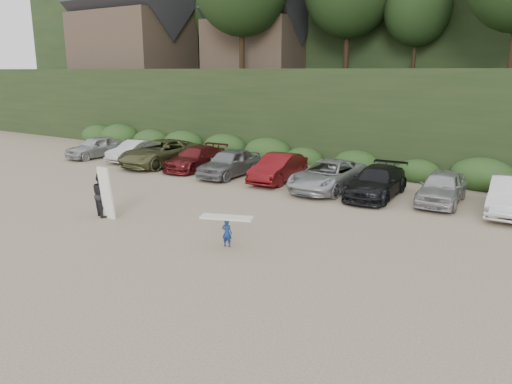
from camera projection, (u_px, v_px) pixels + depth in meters
The scene contains 5 objects.
ground at pixel (175, 238), 18.06m from camera, with size 120.00×120.00×0.00m, color tan.
hillside_backdrop at pixel (441, 9), 44.70m from camera, with size 90.00×41.50×28.00m.
parked_cars at pixel (352, 177), 24.63m from camera, with size 39.64×6.03×1.62m.
child_surfer at pixel (227, 226), 16.99m from camera, with size 1.87×1.10×1.08m.
adult_surfer at pixel (102, 194), 20.53m from camera, with size 1.37×0.96×2.16m.
Camera 1 is at (11.86, -12.73, 5.91)m, focal length 35.00 mm.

